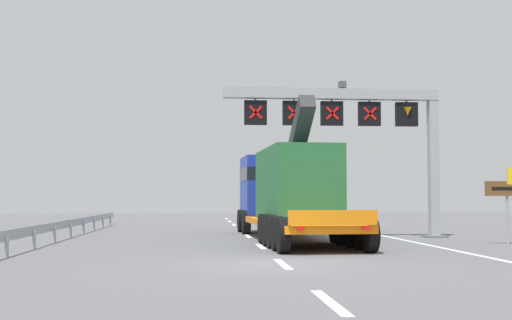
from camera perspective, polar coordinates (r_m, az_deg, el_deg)
ground at (r=16.58m, az=1.59°, el=-9.15°), size 112.00×112.00×0.00m
lane_markings at (r=31.55m, az=-1.11°, el=-6.37°), size 0.20×44.70×0.01m
edge_line_right at (r=29.56m, az=11.01°, el=-6.52°), size 0.20×63.00×0.01m
overhead_lane_gantry at (r=28.00m, az=9.05°, el=3.57°), size 9.45×0.90×6.62m
heavy_haul_truck_orange at (r=27.14m, az=2.56°, el=-2.68°), size 3.54×14.15×5.30m
tourist_info_sign_brown at (r=25.28m, az=21.19°, el=-2.92°), size 1.69×0.15×2.28m
guardrail_left at (r=28.54m, az=-16.05°, el=-5.45°), size 0.13×27.19×0.76m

